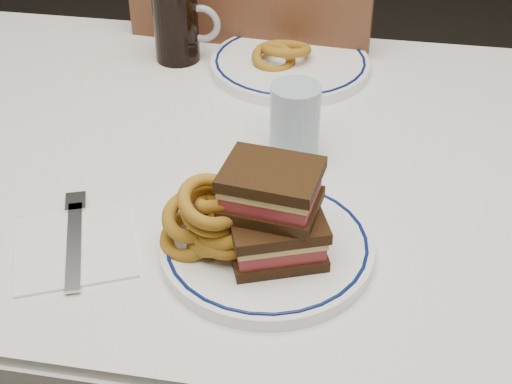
% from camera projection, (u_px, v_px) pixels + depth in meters
% --- Properties ---
extents(dining_table, '(1.27, 0.87, 0.75)m').
position_uv_depth(dining_table, '(229.00, 204.00, 1.13)').
color(dining_table, white).
rests_on(dining_table, floor).
extents(chair_far, '(0.49, 0.49, 0.99)m').
position_uv_depth(chair_far, '(263.00, 107.00, 1.58)').
color(chair_far, '#4C2818').
rests_on(chair_far, floor).
extents(main_plate, '(0.26, 0.26, 0.02)m').
position_uv_depth(main_plate, '(267.00, 246.00, 0.87)').
color(main_plate, white).
rests_on(main_plate, dining_table).
extents(reuben_sandwich, '(0.14, 0.12, 0.11)m').
position_uv_depth(reuben_sandwich, '(274.00, 213.00, 0.82)').
color(reuben_sandwich, black).
rests_on(reuben_sandwich, main_plate).
extents(onion_rings_main, '(0.14, 0.11, 0.12)m').
position_uv_depth(onion_rings_main, '(215.00, 219.00, 0.84)').
color(onion_rings_main, brown).
rests_on(onion_rings_main, main_plate).
extents(ketchup_ramekin, '(0.05, 0.05, 0.03)m').
position_uv_depth(ketchup_ramekin, '(242.00, 180.00, 0.94)').
color(ketchup_ramekin, white).
rests_on(ketchup_ramekin, main_plate).
extents(beer_mug, '(0.12, 0.08, 0.14)m').
position_uv_depth(beer_mug, '(178.00, 23.00, 1.26)').
color(beer_mug, black).
rests_on(beer_mug, dining_table).
extents(water_glass, '(0.07, 0.07, 0.11)m').
position_uv_depth(water_glass, '(295.00, 122.00, 1.02)').
color(water_glass, '#9BB4C8').
rests_on(water_glass, dining_table).
extents(far_plate, '(0.28, 0.28, 0.02)m').
position_uv_depth(far_plate, '(290.00, 64.00, 1.27)').
color(far_plate, white).
rests_on(far_plate, dining_table).
extents(onion_rings_far, '(0.11, 0.10, 0.06)m').
position_uv_depth(onion_rings_far, '(281.00, 53.00, 1.25)').
color(onion_rings_far, brown).
rests_on(onion_rings_far, far_plate).
extents(napkin_fork, '(0.19, 0.20, 0.01)m').
position_uv_depth(napkin_fork, '(75.00, 245.00, 0.89)').
color(napkin_fork, white).
rests_on(napkin_fork, dining_table).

